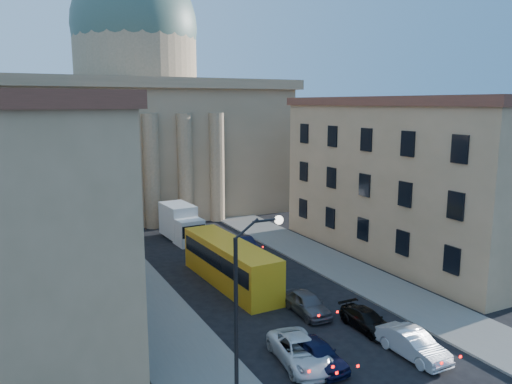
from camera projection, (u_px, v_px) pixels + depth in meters
sidewalk_left at (159, 320)px, 32.77m from camera, size 5.00×60.00×0.15m
sidewalk_right at (364, 279)px, 40.36m from camera, size 5.00×60.00×0.15m
church at (139, 120)px, 67.36m from camera, size 68.02×28.76×36.60m
building_left at (4, 212)px, 31.20m from camera, size 11.60×26.60×14.70m
building_right at (412, 176)px, 46.36m from camera, size 11.60×26.60×14.70m
street_lamp at (246, 292)px, 23.76m from camera, size 2.62×0.44×8.83m
car_left_near at (317, 353)px, 27.13m from camera, size 1.88×4.35×1.46m
car_right_near at (413, 344)px, 28.09m from camera, size 1.68×4.62×1.51m
car_left_mid at (300, 351)px, 27.33m from camera, size 3.06×5.44×1.43m
car_right_mid at (367, 320)px, 31.50m from camera, size 1.77×4.28×1.24m
car_right_far at (307, 303)px, 33.80m from camera, size 1.98×4.49×1.50m
car_right_distant at (245, 244)px, 48.10m from camera, size 1.49×4.26×1.40m
city_bus at (230, 262)px, 39.19m from camera, size 3.27×12.19×3.41m
box_truck at (181, 224)px, 52.00m from camera, size 2.93×6.74×3.63m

